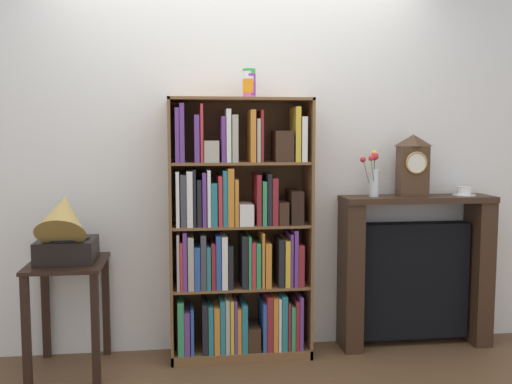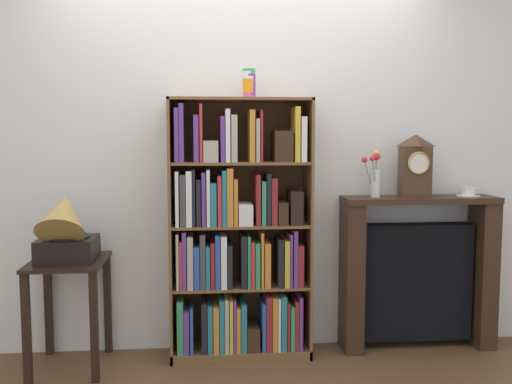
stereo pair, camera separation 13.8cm
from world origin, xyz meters
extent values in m
cube|color=brown|center=(0.00, 0.00, -0.01)|extent=(7.64, 6.40, 0.02)
cube|color=silver|center=(0.07, 0.34, 1.30)|extent=(4.64, 0.08, 2.60)
cube|color=brown|center=(-0.44, 0.14, 0.84)|extent=(0.02, 0.32, 1.68)
cube|color=brown|center=(0.44, 0.14, 0.84)|extent=(0.02, 0.32, 1.68)
cube|color=brown|center=(0.00, 0.29, 0.84)|extent=(0.91, 0.01, 1.68)
cube|color=brown|center=(0.00, 0.14, 1.67)|extent=(0.91, 0.32, 0.02)
cube|color=brown|center=(0.00, 0.14, 0.03)|extent=(0.91, 0.32, 0.06)
cube|color=#388E56|center=(-0.39, 0.10, 0.23)|extent=(0.04, 0.21, 0.34)
cube|color=#663884|center=(-0.35, 0.13, 0.20)|extent=(0.03, 0.27, 0.28)
cube|color=#2D519E|center=(-0.32, 0.10, 0.21)|extent=(0.02, 0.22, 0.29)
cube|color=black|center=(-0.24, 0.13, 0.22)|extent=(0.03, 0.27, 0.32)
cube|color=teal|center=(-0.20, 0.09, 0.21)|extent=(0.03, 0.21, 0.31)
cube|color=orange|center=(-0.16, 0.11, 0.21)|extent=(0.04, 0.25, 0.30)
cube|color=teal|center=(-0.13, 0.12, 0.23)|extent=(0.03, 0.27, 0.34)
cube|color=#B2A893|center=(-0.10, 0.11, 0.23)|extent=(0.03, 0.24, 0.35)
cube|color=gold|center=(-0.07, 0.12, 0.23)|extent=(0.02, 0.26, 0.34)
cube|color=#663884|center=(-0.04, 0.10, 0.23)|extent=(0.02, 0.21, 0.34)
cube|color=orange|center=(-0.02, 0.11, 0.20)|extent=(0.02, 0.25, 0.29)
cube|color=teal|center=(0.01, 0.12, 0.22)|extent=(0.04, 0.25, 0.31)
cube|color=#382316|center=(0.08, 0.12, 0.14)|extent=(0.08, 0.25, 0.15)
cube|color=#2D519E|center=(0.14, 0.12, 0.22)|extent=(0.02, 0.26, 0.31)
cube|color=maroon|center=(0.18, 0.11, 0.24)|extent=(0.04, 0.24, 0.36)
cube|color=orange|center=(0.21, 0.10, 0.23)|extent=(0.03, 0.22, 0.35)
cube|color=white|center=(0.24, 0.12, 0.23)|extent=(0.02, 0.26, 0.34)
cube|color=teal|center=(0.27, 0.12, 0.24)|extent=(0.04, 0.25, 0.36)
cube|color=maroon|center=(0.30, 0.11, 0.22)|extent=(0.02, 0.24, 0.31)
cube|color=#388E56|center=(0.33, 0.12, 0.20)|extent=(0.03, 0.26, 0.29)
cube|color=maroon|center=(0.35, 0.12, 0.22)|extent=(0.02, 0.26, 0.32)
cube|color=#663884|center=(0.38, 0.12, 0.23)|extent=(0.02, 0.25, 0.35)
cube|color=brown|center=(0.00, 0.14, 0.47)|extent=(0.87, 0.30, 0.02)
cube|color=#B2A893|center=(-0.40, 0.11, 0.65)|extent=(0.02, 0.25, 0.35)
cube|color=#C63338|center=(-0.38, 0.13, 0.63)|extent=(0.02, 0.27, 0.30)
cube|color=#663884|center=(-0.36, 0.10, 0.66)|extent=(0.03, 0.23, 0.37)
cube|color=#B2A893|center=(-0.32, 0.10, 0.64)|extent=(0.04, 0.22, 0.33)
cube|color=#2D519E|center=(-0.28, 0.12, 0.61)|extent=(0.04, 0.25, 0.27)
cube|color=#424247|center=(-0.24, 0.12, 0.65)|extent=(0.03, 0.26, 0.35)
cube|color=teal|center=(-0.21, 0.10, 0.61)|extent=(0.02, 0.23, 0.27)
cube|color=maroon|center=(-0.18, 0.11, 0.62)|extent=(0.02, 0.23, 0.29)
cube|color=#2D519E|center=(-0.15, 0.10, 0.65)|extent=(0.03, 0.23, 0.34)
cube|color=white|center=(-0.11, 0.10, 0.64)|extent=(0.04, 0.22, 0.33)
cube|color=black|center=(-0.07, 0.12, 0.61)|extent=(0.03, 0.26, 0.27)
cube|color=black|center=(0.02, 0.11, 0.64)|extent=(0.04, 0.25, 0.33)
cube|color=#388E56|center=(0.05, 0.12, 0.64)|extent=(0.02, 0.25, 0.33)
cube|color=#C63338|center=(0.07, 0.11, 0.62)|extent=(0.02, 0.24, 0.29)
cube|color=#388E56|center=(0.10, 0.12, 0.62)|extent=(0.03, 0.26, 0.29)
cube|color=orange|center=(0.13, 0.12, 0.65)|extent=(0.02, 0.26, 0.35)
cube|color=orange|center=(0.16, 0.12, 0.62)|extent=(0.04, 0.26, 0.28)
cube|color=black|center=(0.25, 0.10, 0.63)|extent=(0.03, 0.22, 0.31)
cube|color=gold|center=(0.29, 0.13, 0.63)|extent=(0.03, 0.27, 0.30)
cube|color=#663884|center=(0.31, 0.12, 0.65)|extent=(0.02, 0.26, 0.34)
cube|color=#663884|center=(0.34, 0.12, 0.66)|extent=(0.02, 0.26, 0.36)
cube|color=maroon|center=(0.38, 0.12, 0.61)|extent=(0.04, 0.26, 0.27)
cube|color=brown|center=(0.00, 0.14, 0.87)|extent=(0.87, 0.30, 0.02)
cube|color=white|center=(-0.40, 0.10, 1.05)|extent=(0.02, 0.22, 0.34)
cube|color=#424247|center=(-0.36, 0.11, 1.04)|extent=(0.04, 0.23, 0.32)
cube|color=white|center=(-0.32, 0.12, 1.05)|extent=(0.04, 0.25, 0.35)
cube|color=black|center=(-0.30, 0.12, 1.05)|extent=(0.02, 0.26, 0.36)
cube|color=black|center=(-0.27, 0.11, 1.02)|extent=(0.03, 0.24, 0.29)
cube|color=#663884|center=(-0.23, 0.10, 1.05)|extent=(0.02, 0.23, 0.34)
cube|color=white|center=(-0.21, 0.12, 1.05)|extent=(0.02, 0.27, 0.35)
cube|color=teal|center=(-0.17, 0.10, 1.01)|extent=(0.04, 0.21, 0.27)
cube|color=#C63338|center=(-0.14, 0.12, 1.03)|extent=(0.02, 0.26, 0.32)
cube|color=teal|center=(-0.11, 0.13, 1.05)|extent=(0.03, 0.27, 0.35)
cube|color=orange|center=(-0.07, 0.10, 1.06)|extent=(0.04, 0.22, 0.36)
cube|color=orange|center=(-0.04, 0.10, 1.02)|extent=(0.02, 0.23, 0.29)
cube|color=white|center=(0.03, 0.10, 0.94)|extent=(0.09, 0.22, 0.14)
cube|color=maroon|center=(0.11, 0.13, 1.04)|extent=(0.03, 0.27, 0.32)
cube|color=#388E56|center=(0.14, 0.11, 1.02)|extent=(0.03, 0.24, 0.28)
cube|color=black|center=(0.17, 0.10, 1.04)|extent=(0.03, 0.22, 0.33)
cube|color=maroon|center=(0.21, 0.13, 1.03)|extent=(0.04, 0.27, 0.30)
cube|color=#382316|center=(0.26, 0.11, 0.95)|extent=(0.06, 0.23, 0.14)
cube|color=black|center=(0.35, 0.10, 0.98)|extent=(0.08, 0.22, 0.22)
cube|color=brown|center=(0.00, 0.14, 1.27)|extent=(0.87, 0.30, 0.02)
cube|color=#663884|center=(-0.40, 0.12, 1.44)|extent=(0.03, 0.27, 0.33)
cube|color=#663884|center=(-0.37, 0.11, 1.46)|extent=(0.03, 0.23, 0.36)
cube|color=#663884|center=(-0.28, 0.13, 1.42)|extent=(0.03, 0.27, 0.29)
cube|color=#C63338|center=(-0.25, 0.10, 1.46)|extent=(0.02, 0.23, 0.36)
cube|color=#B2A893|center=(-0.19, 0.09, 1.34)|extent=(0.09, 0.21, 0.13)
cube|color=#663884|center=(-0.11, 0.13, 1.42)|extent=(0.03, 0.27, 0.28)
cube|color=white|center=(-0.08, 0.12, 1.44)|extent=(0.03, 0.26, 0.33)
cube|color=#B2A893|center=(-0.04, 0.11, 1.42)|extent=(0.04, 0.24, 0.29)
cube|color=orange|center=(0.07, 0.10, 1.44)|extent=(0.03, 0.21, 0.32)
cube|color=#B2A893|center=(0.10, 0.10, 1.41)|extent=(0.02, 0.22, 0.27)
cube|color=maroon|center=(0.12, 0.11, 1.44)|extent=(0.02, 0.24, 0.32)
cube|color=#382316|center=(0.26, 0.10, 1.37)|extent=(0.11, 0.21, 0.19)
cube|color=gold|center=(0.35, 0.10, 1.45)|extent=(0.03, 0.22, 0.34)
cube|color=white|center=(0.39, 0.11, 1.42)|extent=(0.03, 0.23, 0.28)
cylinder|color=pink|center=(0.06, 0.12, 1.72)|extent=(0.08, 0.08, 0.09)
cylinder|color=purple|center=(0.06, 0.12, 1.74)|extent=(0.08, 0.08, 0.09)
cylinder|color=orange|center=(0.06, 0.12, 1.75)|extent=(0.08, 0.08, 0.09)
cylinder|color=white|center=(0.06, 0.12, 1.77)|extent=(0.08, 0.08, 0.09)
cylinder|color=purple|center=(0.06, 0.12, 1.78)|extent=(0.08, 0.08, 0.09)
cylinder|color=white|center=(0.06, 0.12, 1.80)|extent=(0.08, 0.08, 0.09)
cylinder|color=green|center=(0.06, 0.12, 1.81)|extent=(0.08, 0.08, 0.09)
cube|color=black|center=(-1.07, 0.03, 0.67)|extent=(0.45, 0.53, 0.02)
cube|color=black|center=(-1.26, -0.21, 0.33)|extent=(0.04, 0.04, 0.66)
cube|color=black|center=(-0.88, -0.21, 0.33)|extent=(0.04, 0.04, 0.66)
cube|color=black|center=(-1.26, 0.27, 0.33)|extent=(0.04, 0.04, 0.66)
cube|color=black|center=(-0.88, 0.27, 0.33)|extent=(0.04, 0.04, 0.66)
cube|color=black|center=(-1.07, 0.03, 0.75)|extent=(0.34, 0.32, 0.14)
cylinder|color=black|center=(-1.07, 0.03, 0.82)|extent=(0.27, 0.27, 0.01)
cylinder|color=#B79347|center=(-1.07, -0.02, 0.85)|extent=(0.03, 0.03, 0.06)
cone|color=#B79347|center=(-1.07, -0.06, 0.98)|extent=(0.29, 0.40, 0.39)
cube|color=#382316|center=(1.20, 0.16, 1.02)|extent=(1.03, 0.27, 0.04)
cube|color=#382316|center=(0.75, 0.16, 0.50)|extent=(0.12, 0.25, 1.00)
cube|color=#382316|center=(1.66, 0.16, 0.50)|extent=(0.12, 0.25, 1.00)
cube|color=black|center=(1.20, 0.20, 0.45)|extent=(0.75, 0.14, 0.80)
cube|color=#472D1C|center=(1.16, 0.16, 1.20)|extent=(0.19, 0.12, 0.34)
pyramid|color=#472D1C|center=(1.16, 0.16, 1.41)|extent=(0.19, 0.12, 0.08)
cylinder|color=silver|center=(1.16, 0.10, 1.26)|extent=(0.14, 0.01, 0.14)
torus|color=#B79347|center=(1.16, 0.10, 1.26)|extent=(0.15, 0.01, 0.15)
cylinder|color=silver|center=(0.90, 0.16, 1.13)|extent=(0.07, 0.07, 0.18)
cylinder|color=#4C753D|center=(0.90, 0.18, 1.19)|extent=(0.01, 0.04, 0.27)
sphere|color=yellow|center=(0.91, 0.20, 1.32)|extent=(0.04, 0.04, 0.04)
cylinder|color=#4C753D|center=(0.90, 0.17, 1.18)|extent=(0.01, 0.02, 0.25)
sphere|color=red|center=(0.91, 0.18, 1.30)|extent=(0.05, 0.05, 0.05)
cylinder|color=#4C753D|center=(0.88, 0.13, 1.17)|extent=(0.05, 0.05, 0.25)
sphere|color=red|center=(0.86, 0.11, 1.29)|extent=(0.04, 0.04, 0.04)
cylinder|color=#4C753D|center=(0.86, 0.18, 1.17)|extent=(0.06, 0.03, 0.23)
sphere|color=red|center=(0.83, 0.19, 1.28)|extent=(0.04, 0.04, 0.04)
cylinder|color=white|center=(1.54, 0.16, 1.04)|extent=(0.15, 0.15, 0.01)
cylinder|color=white|center=(1.54, 0.16, 1.07)|extent=(0.09, 0.09, 0.06)
torus|color=white|center=(1.59, 0.16, 1.07)|extent=(0.04, 0.01, 0.04)
camera|label=1|loc=(-0.37, -3.50, 1.44)|focal=40.23mm
camera|label=2|loc=(-0.23, -3.52, 1.44)|focal=40.23mm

